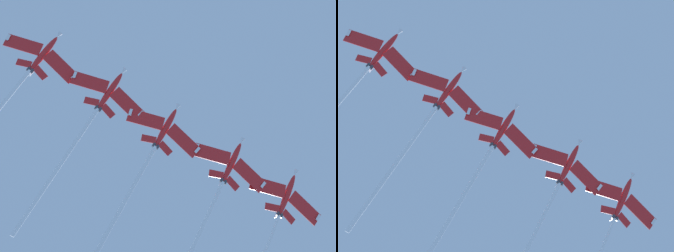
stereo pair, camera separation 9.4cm
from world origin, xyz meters
TOP-DOWN VIEW (x-y plane):
  - jet_far_left at (20.66, -28.70)m, footprint 28.41×31.06m
  - jet_inner_left at (9.78, -16.88)m, footprint 29.42×32.17m
  - jet_centre at (-3.44, -3.91)m, footprint 30.22×32.98m
  - jet_inner_right at (-16.60, 6.16)m, footprint 31.02×34.58m
  - jet_far_right at (-31.14, 18.12)m, footprint 31.51×35.28m

SIDE VIEW (x-z plane):
  - jet_centre at x=-3.44m, z-range 104.28..128.46m
  - jet_inner_right at x=-16.60m, z-range 104.90..129.13m
  - jet_far_right at x=-31.14m, z-range 104.81..130.22m
  - jet_inner_left at x=9.78m, z-range 105.84..129.32m
  - jet_far_left at x=20.66m, z-range 107.97..130.20m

